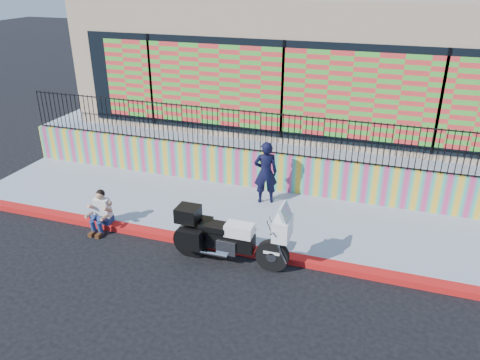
% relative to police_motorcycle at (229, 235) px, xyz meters
% --- Properties ---
extents(ground, '(90.00, 90.00, 0.00)m').
position_rel_police_motorcycle_xyz_m(ground, '(0.01, 0.45, -0.69)').
color(ground, black).
rests_on(ground, ground).
extents(red_curb, '(16.00, 0.30, 0.15)m').
position_rel_police_motorcycle_xyz_m(red_curb, '(0.01, 0.45, -0.61)').
color(red_curb, red).
rests_on(red_curb, ground).
extents(sidewalk, '(16.00, 3.00, 0.15)m').
position_rel_police_motorcycle_xyz_m(sidewalk, '(0.01, 2.10, -0.61)').
color(sidewalk, '#8E96AA').
rests_on(sidewalk, ground).
extents(mural_wall, '(16.00, 0.20, 1.10)m').
position_rel_police_motorcycle_xyz_m(mural_wall, '(0.01, 3.70, 0.01)').
color(mural_wall, '#D73874').
rests_on(mural_wall, sidewalk).
extents(metal_fence, '(15.80, 0.04, 1.20)m').
position_rel_police_motorcycle_xyz_m(metal_fence, '(0.01, 3.70, 1.16)').
color(metal_fence, black).
rests_on(metal_fence, mural_wall).
extents(elevated_platform, '(16.00, 10.00, 1.25)m').
position_rel_police_motorcycle_xyz_m(elevated_platform, '(0.01, 8.80, -0.06)').
color(elevated_platform, '#8E96AA').
rests_on(elevated_platform, ground).
extents(storefront_building, '(14.00, 8.06, 4.00)m').
position_rel_police_motorcycle_xyz_m(storefront_building, '(0.01, 8.58, 2.56)').
color(storefront_building, tan).
rests_on(storefront_building, elevated_platform).
extents(police_motorcycle, '(2.64, 0.87, 1.64)m').
position_rel_police_motorcycle_xyz_m(police_motorcycle, '(0.00, 0.00, 0.00)').
color(police_motorcycle, black).
rests_on(police_motorcycle, ground).
extents(police_officer, '(0.74, 0.62, 1.75)m').
position_rel_police_motorcycle_xyz_m(police_officer, '(0.04, 2.84, 0.34)').
color(police_officer, black).
rests_on(police_officer, sidewalk).
extents(seated_man, '(0.54, 0.71, 1.06)m').
position_rel_police_motorcycle_xyz_m(seated_man, '(-3.49, 0.25, -0.24)').
color(seated_man, navy).
rests_on(seated_man, ground).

